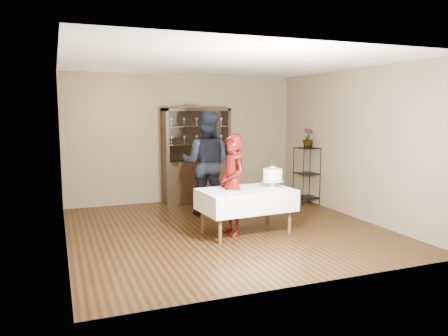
{
  "coord_description": "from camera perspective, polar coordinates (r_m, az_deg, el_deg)",
  "views": [
    {
      "loc": [
        -2.58,
        -6.57,
        1.97
      ],
      "look_at": [
        0.0,
        0.1,
        1.01
      ],
      "focal_mm": 35.0,
      "sensor_mm": 36.0,
      "label": 1
    }
  ],
  "objects": [
    {
      "name": "china_hutch",
      "position": [
        9.34,
        -3.64,
        -0.41
      ],
      "size": [
        1.4,
        0.48,
        2.0
      ],
      "color": "black",
      "rests_on": "floor"
    },
    {
      "name": "cake_table",
      "position": [
        6.95,
        2.89,
        -4.18
      ],
      "size": [
        1.5,
        0.99,
        0.72
      ],
      "rotation": [
        0.0,
        0.0,
        0.07
      ],
      "color": "white",
      "rests_on": "floor"
    },
    {
      "name": "plant_etagere",
      "position": [
        9.26,
        10.74,
        -0.68
      ],
      "size": [
        0.42,
        0.42,
        1.2
      ],
      "color": "black",
      "rests_on": "floor"
    },
    {
      "name": "back_wall",
      "position": [
        9.45,
        -5.29,
        3.85
      ],
      "size": [
        5.0,
        0.02,
        2.7
      ],
      "primitive_type": "cube",
      "color": "#706248",
      "rests_on": "floor"
    },
    {
      "name": "wall_left",
      "position": [
        6.6,
        -20.38,
        1.78
      ],
      "size": [
        0.02,
        5.0,
        2.7
      ],
      "primitive_type": "cube",
      "color": "#706248",
      "rests_on": "floor"
    },
    {
      "name": "potted_plant",
      "position": [
        9.23,
        10.89,
        3.87
      ],
      "size": [
        0.23,
        0.23,
        0.39
      ],
      "primitive_type": "imported",
      "rotation": [
        0.0,
        0.0,
        -0.04
      ],
      "color": "#486731",
      "rests_on": "plant_etagere"
    },
    {
      "name": "wall_right",
      "position": [
        8.33,
        16.51,
        3.06
      ],
      "size": [
        0.02,
        5.0,
        2.7
      ],
      "primitive_type": "cube",
      "color": "#706248",
      "rests_on": "floor"
    },
    {
      "name": "floor",
      "position": [
        7.33,
        0.26,
        -7.95
      ],
      "size": [
        5.0,
        5.0,
        0.0
      ],
      "primitive_type": "plane",
      "color": "black",
      "rests_on": "ground"
    },
    {
      "name": "plate_near",
      "position": [
        6.7,
        0.99,
        -3.06
      ],
      "size": [
        0.26,
        0.26,
        0.01
      ],
      "primitive_type": "cylinder",
      "rotation": [
        0.0,
        0.0,
        -0.35
      ],
      "color": "white",
      "rests_on": "cake_table"
    },
    {
      "name": "ceiling",
      "position": [
        7.1,
        0.27,
        13.54
      ],
      "size": [
        5.0,
        5.0,
        0.0
      ],
      "primitive_type": "plane",
      "rotation": [
        3.14,
        0.0,
        0.0
      ],
      "color": "white",
      "rests_on": "back_wall"
    },
    {
      "name": "plate_far",
      "position": [
        6.94,
        1.43,
        -2.69
      ],
      "size": [
        0.16,
        0.16,
        0.01
      ],
      "primitive_type": "cylinder",
      "rotation": [
        0.0,
        0.0,
        0.03
      ],
      "color": "white",
      "rests_on": "cake_table"
    },
    {
      "name": "man",
      "position": [
        8.17,
        -2.36,
        0.62
      ],
      "size": [
        1.19,
        1.11,
        1.95
      ],
      "primitive_type": "imported",
      "rotation": [
        0.0,
        0.0,
        2.62
      ],
      "color": "black",
      "rests_on": "floor"
    },
    {
      "name": "woman",
      "position": [
        6.88,
        1.11,
        -2.2
      ],
      "size": [
        0.44,
        0.62,
        1.59
      ],
      "primitive_type": "imported",
      "rotation": [
        0.0,
        0.0,
        -1.46
      ],
      "color": "#3C0505",
      "rests_on": "floor"
    },
    {
      "name": "cake",
      "position": [
        7.11,
        6.37,
        -1.0
      ],
      "size": [
        0.35,
        0.35,
        0.47
      ],
      "rotation": [
        0.0,
        0.0,
        0.16
      ],
      "color": "white",
      "rests_on": "cake_table"
    }
  ]
}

